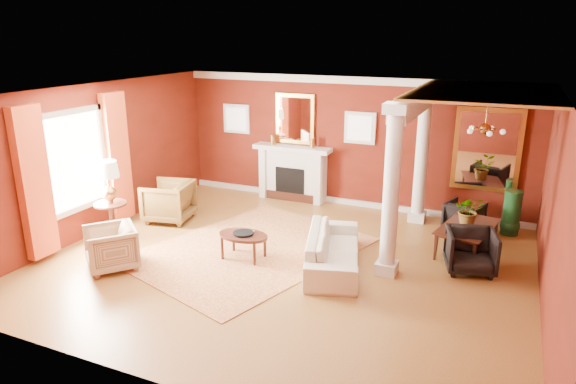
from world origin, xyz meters
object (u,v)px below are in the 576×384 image
at_px(coffee_table, 243,237).
at_px(side_table, 108,187).
at_px(armchair_stripe, 111,246).
at_px(dining_table, 469,232).
at_px(armchair_leopard, 169,199).
at_px(sofa, 334,243).

bearing_deg(coffee_table, side_table, -176.22).
relative_size(armchair_stripe, dining_table, 0.56).
bearing_deg(dining_table, coffee_table, 129.33).
height_order(armchair_leopard, armchair_stripe, armchair_leopard).
distance_m(armchair_leopard, side_table, 1.42).
bearing_deg(armchair_stripe, coffee_table, 73.66).
bearing_deg(dining_table, armchair_stripe, 131.63).
relative_size(coffee_table, dining_table, 0.63).
height_order(sofa, side_table, side_table).
bearing_deg(side_table, dining_table, 17.87).
bearing_deg(sofa, dining_table, -69.54).
relative_size(armchair_leopard, coffee_table, 1.03).
xyz_separation_m(armchair_leopard, side_table, (-0.41, -1.24, 0.56)).
xyz_separation_m(side_table, dining_table, (6.33, 2.04, -0.63)).
bearing_deg(armchair_stripe, side_table, 171.08).
height_order(armchair_leopard, coffee_table, armchair_leopard).
xyz_separation_m(armchair_stripe, coffee_table, (1.84, 1.24, 0.01)).
bearing_deg(sofa, armchair_leopard, 62.90).
bearing_deg(coffee_table, sofa, 12.21).
distance_m(sofa, armchair_leopard, 3.97).
distance_m(sofa, coffee_table, 1.58).
distance_m(sofa, dining_table, 2.54).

